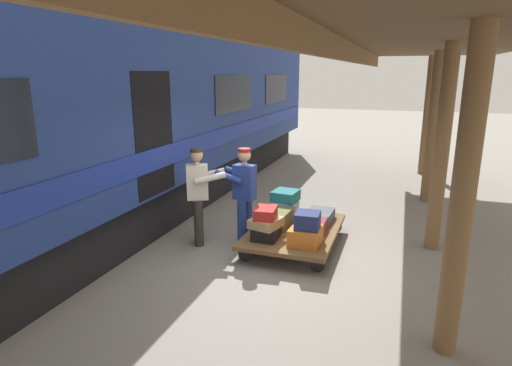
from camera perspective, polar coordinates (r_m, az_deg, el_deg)
name	(u,v)px	position (r m, az deg, el deg)	size (l,w,h in m)	color
ground_plane	(275,263)	(6.88, 2.50, -10.63)	(60.00, 60.00, 0.00)	gray
platform_canopy	(459,45)	(6.01, 25.47, 16.30)	(3.20, 15.58, 3.56)	brown
train_car	(79,124)	(8.05, -22.58, 7.27)	(3.02, 19.76, 4.00)	navy
luggage_cart	(294,231)	(7.46, 5.15, -6.42)	(1.45, 2.17, 0.31)	brown
suitcase_olive_duffel	(276,219)	(7.47, 2.75, -4.84)	(0.43, 0.58, 0.28)	brown
suitcase_burgundy_valise	(313,225)	(7.34, 7.65, -5.65)	(0.42, 0.46, 0.20)	maroon
suitcase_black_hardshell	(266,233)	(6.95, 1.34, -6.69)	(0.39, 0.44, 0.20)	black
suitcase_gray_aluminum	(286,209)	(8.01, 3.97, -3.44)	(0.48, 0.49, 0.30)	#9EA0A5
suitcase_orange_carryall	(305,236)	(6.78, 6.63, -7.04)	(0.46, 0.52, 0.27)	#CC6B23
suitcase_slate_roller	(320,215)	(7.90, 8.54, -4.30)	(0.45, 0.58, 0.18)	#4C515B
suitcase_tan_vintage	(266,223)	(6.90, 1.33, -5.32)	(0.42, 0.47, 0.15)	tan
suitcase_navy_fabric	(308,220)	(6.68, 6.91, -4.99)	(0.37, 0.38, 0.26)	navy
suitcase_teal_softside	(285,196)	(7.95, 3.96, -1.72)	(0.44, 0.46, 0.20)	#1E666B
suitcase_red_plastic	(266,213)	(6.85, 1.29, -4.03)	(0.33, 0.43, 0.18)	#AD231E
porter_in_overalls	(244,193)	(7.31, -1.67, -1.34)	(0.71, 0.50, 1.70)	navy
porter_by_door	(199,193)	(7.38, -7.64, -1.33)	(0.74, 0.61, 1.70)	#332D28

